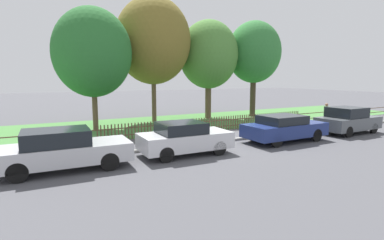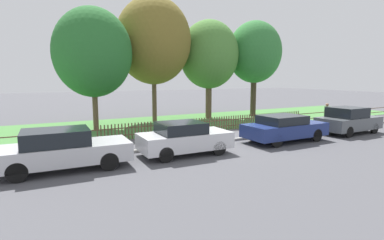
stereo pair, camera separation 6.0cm
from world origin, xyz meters
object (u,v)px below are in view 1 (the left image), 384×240
(tree_mid_park, at_px, (208,55))
(parked_car_silver_hatchback, at_px, (62,149))
(parked_car_red_compact, at_px, (348,120))
(tree_nearest_kerb, at_px, (92,53))
(tree_far_left, at_px, (254,52))
(covered_motorcycle, at_px, (169,131))
(tree_behind_motorcycle, at_px, (153,41))
(pedestrian_near_fence, at_px, (326,113))
(parked_car_black_saloon, at_px, (184,138))
(parked_car_navy_estate, at_px, (284,128))

(tree_mid_park, bearing_deg, parked_car_silver_hatchback, -141.47)
(parked_car_red_compact, bearing_deg, tree_nearest_kerb, 145.98)
(parked_car_silver_hatchback, height_order, tree_far_left, tree_far_left)
(parked_car_silver_hatchback, relative_size, covered_motorcycle, 2.44)
(parked_car_silver_hatchback, height_order, tree_nearest_kerb, tree_nearest_kerb)
(tree_mid_park, xyz_separation_m, tree_far_left, (3.97, -0.69, 0.28))
(tree_far_left, bearing_deg, tree_behind_motorcycle, 174.63)
(parked_car_silver_hatchback, height_order, pedestrian_near_fence, pedestrian_near_fence)
(parked_car_black_saloon, relative_size, parked_car_red_compact, 0.99)
(parked_car_red_compact, bearing_deg, parked_car_silver_hatchback, 177.66)
(parked_car_silver_hatchback, relative_size, tree_mid_park, 0.60)
(tree_mid_park, bearing_deg, parked_car_red_compact, -67.91)
(covered_motorcycle, bearing_deg, tree_nearest_kerb, 105.78)
(tree_nearest_kerb, bearing_deg, tree_mid_park, 8.09)
(parked_car_black_saloon, relative_size, pedestrian_near_fence, 2.48)
(parked_car_navy_estate, bearing_deg, tree_far_left, 59.13)
(parked_car_silver_hatchback, relative_size, tree_nearest_kerb, 0.62)
(tree_nearest_kerb, bearing_deg, parked_car_red_compact, -32.50)
(covered_motorcycle, bearing_deg, tree_behind_motorcycle, 69.19)
(tree_nearest_kerb, distance_m, tree_behind_motorcycle, 4.79)
(parked_car_silver_hatchback, relative_size, parked_car_black_saloon, 1.18)
(covered_motorcycle, bearing_deg, parked_car_black_saloon, -100.03)
(parked_car_black_saloon, relative_size, covered_motorcycle, 2.06)
(tree_behind_motorcycle, xyz_separation_m, tree_mid_park, (4.57, -0.11, -0.82))
(parked_car_red_compact, relative_size, pedestrian_near_fence, 2.51)
(tree_behind_motorcycle, bearing_deg, covered_motorcycle, -105.72)
(tree_behind_motorcycle, bearing_deg, parked_car_navy_estate, -70.23)
(tree_nearest_kerb, xyz_separation_m, pedestrian_near_fence, (13.85, -5.95, -3.87))
(parked_car_red_compact, height_order, covered_motorcycle, parked_car_red_compact)
(parked_car_navy_estate, distance_m, tree_mid_park, 10.41)
(parked_car_navy_estate, height_order, tree_mid_park, tree_mid_park)
(parked_car_silver_hatchback, height_order, covered_motorcycle, parked_car_silver_hatchback)
(parked_car_black_saloon, distance_m, tree_behind_motorcycle, 11.02)
(parked_car_navy_estate, bearing_deg, pedestrian_near_fence, 19.50)
(pedestrian_near_fence, bearing_deg, parked_car_red_compact, 74.19)
(tree_nearest_kerb, bearing_deg, parked_car_navy_estate, -45.90)
(parked_car_black_saloon, bearing_deg, covered_motorcycle, 86.32)
(parked_car_black_saloon, distance_m, covered_motorcycle, 1.97)
(tree_behind_motorcycle, bearing_deg, parked_car_red_compact, -48.75)
(parked_car_red_compact, height_order, tree_nearest_kerb, tree_nearest_kerb)
(covered_motorcycle, bearing_deg, pedestrian_near_fence, -4.24)
(parked_car_black_saloon, xyz_separation_m, tree_mid_park, (6.85, 9.36, 4.31))
(pedestrian_near_fence, bearing_deg, parked_car_black_saloon, 18.24)
(covered_motorcycle, xyz_separation_m, tree_far_left, (10.65, 6.72, 4.62))
(parked_car_silver_hatchback, distance_m, tree_far_left, 18.37)
(parked_car_red_compact, height_order, pedestrian_near_fence, pedestrian_near_fence)
(covered_motorcycle, bearing_deg, parked_car_navy_estate, -24.94)
(tree_behind_motorcycle, distance_m, tree_far_left, 8.59)
(covered_motorcycle, height_order, pedestrian_near_fence, pedestrian_near_fence)
(parked_car_red_compact, relative_size, tree_nearest_kerb, 0.53)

